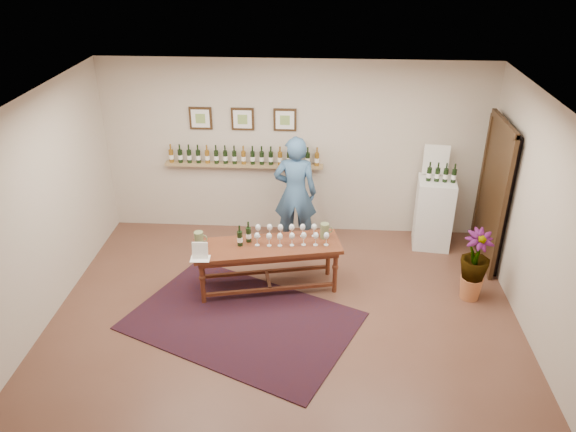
# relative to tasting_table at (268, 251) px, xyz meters

# --- Properties ---
(ground) EXTENTS (6.00, 6.00, 0.00)m
(ground) POSITION_rel_tasting_table_xyz_m (0.27, -0.72, -0.59)
(ground) COLOR brown
(ground) RESTS_ON ground
(room_shell) EXTENTS (6.00, 6.00, 6.00)m
(room_shell) POSITION_rel_tasting_table_xyz_m (2.38, 1.14, 0.53)
(room_shell) COLOR beige
(room_shell) RESTS_ON ground
(rug) EXTENTS (3.27, 2.82, 0.01)m
(rug) POSITION_rel_tasting_table_xyz_m (-0.27, -0.77, -0.59)
(rug) COLOR #3F120B
(rug) RESTS_ON ground
(tasting_table) EXTENTS (2.05, 1.02, 0.70)m
(tasting_table) POSITION_rel_tasting_table_xyz_m (0.00, 0.00, 0.00)
(tasting_table) COLOR #461D11
(tasting_table) RESTS_ON ground
(table_glasses) EXTENTS (1.47, 0.44, 0.20)m
(table_glasses) POSITION_rel_tasting_table_xyz_m (0.32, 0.13, 0.20)
(table_glasses) COLOR silver
(table_glasses) RESTS_ON tasting_table
(table_bottles) EXTENTS (0.32, 0.23, 0.31)m
(table_bottles) POSITION_rel_tasting_table_xyz_m (-0.31, 0.02, 0.26)
(table_bottles) COLOR black
(table_bottles) RESTS_ON tasting_table
(pitcher_left) EXTENTS (0.17, 0.17, 0.23)m
(pitcher_left) POSITION_rel_tasting_table_xyz_m (-0.90, -0.11, 0.22)
(pitcher_left) COLOR #667046
(pitcher_left) RESTS_ON tasting_table
(pitcher_right) EXTENTS (0.17, 0.17, 0.22)m
(pitcher_right) POSITION_rel_tasting_table_xyz_m (0.76, 0.24, 0.21)
(pitcher_right) COLOR #667046
(pitcher_right) RESTS_ON tasting_table
(menu_card) EXTENTS (0.26, 0.19, 0.22)m
(menu_card) POSITION_rel_tasting_table_xyz_m (-0.83, -0.39, 0.22)
(menu_card) COLOR white
(menu_card) RESTS_ON tasting_table
(display_pedestal) EXTENTS (0.61, 0.61, 1.10)m
(display_pedestal) POSITION_rel_tasting_table_xyz_m (2.45, 1.37, -0.04)
(display_pedestal) COLOR silver
(display_pedestal) RESTS_ON ground
(pedestal_bottles) EXTENTS (0.27, 0.10, 0.27)m
(pedestal_bottles) POSITION_rel_tasting_table_xyz_m (2.48, 1.33, 0.65)
(pedestal_bottles) COLOR black
(pedestal_bottles) RESTS_ON display_pedestal
(info_sign) EXTENTS (0.38, 0.06, 0.52)m
(info_sign) POSITION_rel_tasting_table_xyz_m (2.42, 1.55, 0.77)
(info_sign) COLOR white
(info_sign) RESTS_ON display_pedestal
(potted_plant) EXTENTS (0.54, 0.54, 0.88)m
(potted_plant) POSITION_rel_tasting_table_xyz_m (2.75, -0.06, -0.08)
(potted_plant) COLOR #B5673C
(potted_plant) RESTS_ON ground
(person) EXTENTS (0.67, 0.45, 1.80)m
(person) POSITION_rel_tasting_table_xyz_m (0.31, 1.23, 0.31)
(person) COLOR #395E87
(person) RESTS_ON ground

